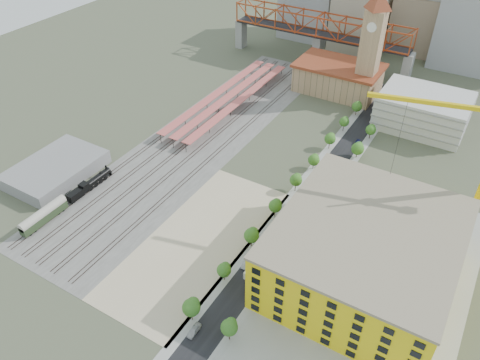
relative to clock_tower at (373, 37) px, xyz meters
The scene contains 32 objects.
ground 85.36m from the clock_tower, 95.71° to the right, with size 400.00×400.00×0.00m, color #474C38.
ballast_strip 81.63m from the clock_tower, 125.15° to the right, with size 36.00×165.00×0.06m, color #605E59.
dirt_lot 115.74m from the clock_tower, 96.14° to the right, with size 28.00×67.00×0.06m, color tan.
street_asphalt 71.48m from the clock_tower, 82.98° to the right, with size 12.00×170.00×0.06m, color black.
sidewalk_west 71.08m from the clock_tower, 87.80° to the right, with size 3.00×170.00×0.04m, color gray.
sidewalk_east 72.31m from the clock_tower, 78.27° to the right, with size 3.00×170.00×0.04m, color gray.
construction_pad 110.41m from the clock_tower, 69.69° to the right, with size 50.00×90.00×0.06m, color gray.
rail_tracks 82.57m from the clock_tower, 126.24° to the right, with size 26.56×160.00×0.18m.
platform_canopies 65.08m from the clock_tower, 144.47° to the right, with size 16.00×80.00×4.12m.
station_hall 25.65m from the clock_tower, behind, with size 38.00×24.00×13.10m.
clock_tower is the anchor object (origin of this frame).
parking_garage 36.81m from the clock_tower, 19.64° to the right, with size 34.00×26.00×14.00m, color silver.
truss_bridge 42.56m from the clock_tower, 142.85° to the left, with size 94.00×9.60×25.60m.
construction_building 107.36m from the clock_tower, 71.22° to the right, with size 44.60×50.60×18.80m.
warehouse 135.13m from the clock_tower, 123.93° to the right, with size 22.00×32.00×5.00m, color gray.
street_trees 80.70m from the clock_tower, 83.91° to the right, with size 15.40×124.40×8.00m.
skyline 62.60m from the clock_tower, 90.49° to the left, with size 133.00×46.00×60.00m.
distant_hills 213.32m from the clock_tower, 78.30° to the left, with size 647.00×264.00×227.00m.
locomotive 126.40m from the clock_tower, 118.01° to the right, with size 2.59×20.02×5.00m.
coach 143.83m from the clock_tower, 114.20° to the right, with size 2.87×16.68×5.24m.
site_trailer_a 116.19m from the clock_tower, 85.94° to the right, with size 2.38×9.03×2.47m, color silver.
site_trailer_b 109.38m from the clock_tower, 85.67° to the right, with size 2.70×10.27×2.81m, color silver.
site_trailer_c 100.95m from the clock_tower, 85.28° to the right, with size 2.70×10.27×2.81m, color silver.
site_trailer_d 94.06m from the clock_tower, 84.90° to the right, with size 2.41×9.16×2.51m, color silver.
car_0 140.73m from the clock_tower, 87.92° to the right, with size 1.90×4.73×1.61m, color #BCBCBC.
car_1 115.78m from the clock_tower, 87.45° to the right, with size 1.56×4.47×1.47m, color #A0A1A5.
car_2 101.32m from the clock_tower, 87.06° to the right, with size 2.45×5.31×1.47m, color black.
car_3 63.42m from the clock_tower, 84.96° to the right, with size 2.25×5.54×1.61m, color navy.
car_4 118.69m from the clock_tower, 84.53° to the right, with size 1.74×4.32×1.47m, color white.
car_5 85.23m from the clock_tower, 82.15° to the right, with size 1.43×4.11×1.35m, color gray.
car_6 69.09m from the clock_tower, 79.98° to the right, with size 2.66×5.78×1.61m, color black.
car_7 47.70m from the clock_tower, 73.44° to the right, with size 1.86×4.58×1.33m, color navy.
Camera 1 is at (57.52, -110.50, 100.04)m, focal length 35.00 mm.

